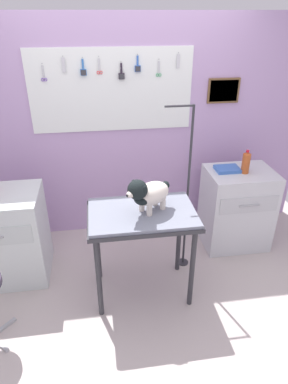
{
  "coord_description": "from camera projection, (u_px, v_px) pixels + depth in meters",
  "views": [
    {
      "loc": [
        -0.31,
        -2.11,
        2.28
      ],
      "look_at": [
        0.03,
        0.17,
        1.03
      ],
      "focal_mm": 31.16,
      "sensor_mm": 36.0,
      "label": 1
    }
  ],
  "objects": [
    {
      "name": "ground",
      "position": [
        144.0,
        305.0,
        2.97
      ],
      "size": [
        4.4,
        4.0,
        0.04
      ],
      "primitive_type": "cube",
      "color": "#BBADA9"
    },
    {
      "name": "rear_wall_panel",
      "position": [
        126.0,
        132.0,
        3.52
      ],
      "size": [
        4.0,
        0.11,
        2.3
      ],
      "color": "#B996C7",
      "rests_on": "ground"
    },
    {
      "name": "grooming_table",
      "position": [
        142.0,
        222.0,
        2.75
      ],
      "size": [
        0.89,
        0.58,
        0.85
      ],
      "color": "#2D2D33",
      "rests_on": "ground"
    },
    {
      "name": "grooming_arm",
      "position": [
        186.0,
        199.0,
        3.08
      ],
      "size": [
        0.3,
        0.11,
        1.63
      ],
      "color": "#2D2D33",
      "rests_on": "ground"
    },
    {
      "name": "dog",
      "position": [
        148.0,
        193.0,
        2.62
      ],
      "size": [
        0.41,
        0.34,
        0.32
      ],
      "color": "silver",
      "rests_on": "grooming_table"
    },
    {
      "name": "counter_left",
      "position": [
        1.0,
        237.0,
        3.1
      ],
      "size": [
        0.8,
        0.58,
        0.88
      ],
      "color": "silver",
      "rests_on": "ground"
    },
    {
      "name": "cabinet_right",
      "position": [
        236.0,
        208.0,
        3.57
      ],
      "size": [
        0.68,
        0.54,
        0.86
      ],
      "color": "silver",
      "rests_on": "ground"
    },
    {
      "name": "soda_bottle",
      "position": [
        246.0,
        163.0,
        3.29
      ],
      "size": [
        0.08,
        0.08,
        0.24
      ],
      "color": "#B75223",
      "rests_on": "cabinet_right"
    },
    {
      "name": "supply_tray",
      "position": [
        227.0,
        169.0,
        3.37
      ],
      "size": [
        0.24,
        0.18,
        0.04
      ],
      "color": "#3B69BF",
      "rests_on": "cabinet_right"
    }
  ]
}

